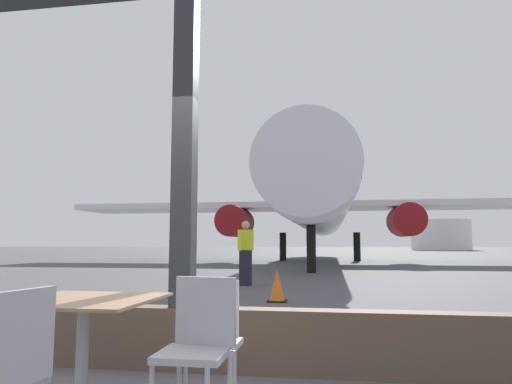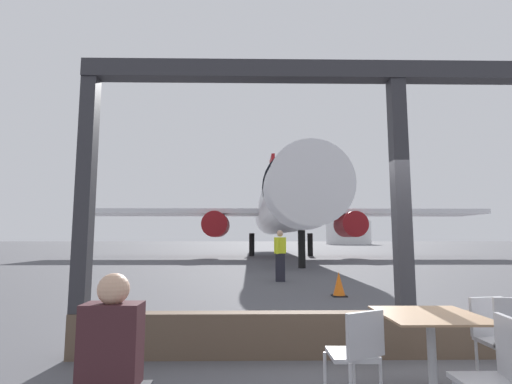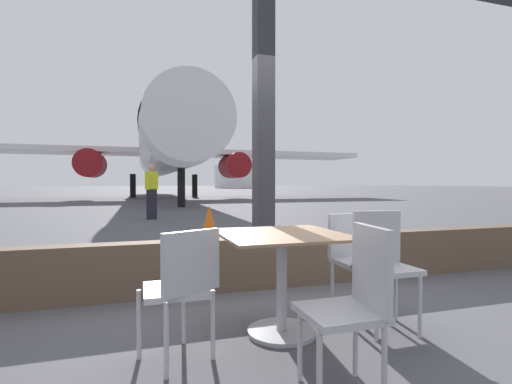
{
  "view_description": "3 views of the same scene",
  "coord_description": "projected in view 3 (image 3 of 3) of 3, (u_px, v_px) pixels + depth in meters",
  "views": [
    {
      "loc": [
        1.36,
        -4.16,
        1.13
      ],
      "look_at": [
        -1.96,
        16.34,
        3.43
      ],
      "focal_mm": 32.61,
      "sensor_mm": 36.0,
      "label": 1
    },
    {
      "loc": [
        -1.99,
        -4.97,
        1.49
      ],
      "look_at": [
        -1.71,
        12.11,
        3.53
      ],
      "focal_mm": 26.85,
      "sensor_mm": 36.0,
      "label": 2
    },
    {
      "loc": [
        -1.29,
        -3.86,
        1.14
      ],
      "look_at": [
        -0.52,
        -1.41,
        1.08
      ],
      "focal_mm": 26.16,
      "sensor_mm": 36.0,
      "label": 3
    }
  ],
  "objects": [
    {
      "name": "ground_plane",
      "position": [
        152.0,
        193.0,
        42.28
      ],
      "size": [
        220.0,
        220.0,
        0.0
      ],
      "primitive_type": "plane",
      "color": "#4C4C51"
    },
    {
      "name": "window_frame",
      "position": [
        263.0,
        157.0,
        4.07
      ],
      "size": [
        8.46,
        0.24,
        3.86
      ],
      "color": "brown",
      "rests_on": "ground"
    },
    {
      "name": "dining_table",
      "position": [
        282.0,
        270.0,
        2.82
      ],
      "size": [
        0.91,
        0.91,
        0.76
      ],
      "color": "#8C6B4C",
      "rests_on": "ground"
    },
    {
      "name": "cafe_chair_window_left",
      "position": [
        382.0,
        257.0,
        2.96
      ],
      "size": [
        0.44,
        0.44,
        0.92
      ],
      "color": "#B2B2B7",
      "rests_on": "ground"
    },
    {
      "name": "cafe_chair_window_right",
      "position": [
        182.0,
        282.0,
        2.35
      ],
      "size": [
        0.51,
        0.51,
        0.85
      ],
      "color": "#B2B2B7",
      "rests_on": "ground"
    },
    {
      "name": "cafe_chair_aisle_left",
      "position": [
        354.0,
        253.0,
        3.3
      ],
      "size": [
        0.45,
        0.45,
        0.87
      ],
      "color": "#B2B2B7",
      "rests_on": "ground"
    },
    {
      "name": "cafe_chair_aisle_right",
      "position": [
        354.0,
        295.0,
        2.01
      ],
      "size": [
        0.43,
        0.43,
        0.91
      ],
      "color": "#B2B2B7",
      "rests_on": "ground"
    },
    {
      "name": "airplane",
      "position": [
        166.0,
        149.0,
        28.28
      ],
      "size": [
        31.26,
        30.14,
        10.71
      ],
      "color": "silver",
      "rests_on": "ground"
    },
    {
      "name": "ground_crew_worker",
      "position": [
        152.0,
        191.0,
        11.72
      ],
      "size": [
        0.4,
        0.51,
        1.74
      ],
      "color": "black",
      "rests_on": "ground"
    },
    {
      "name": "traffic_cone",
      "position": [
        209.0,
        219.0,
        8.93
      ],
      "size": [
        0.36,
        0.36,
        0.62
      ],
      "color": "orange",
      "rests_on": "ground"
    },
    {
      "name": "fuel_storage_tank",
      "position": [
        236.0,
        177.0,
        87.7
      ],
      "size": [
        9.95,
        9.95,
        5.19
      ],
      "primitive_type": "cylinder",
      "color": "white",
      "rests_on": "ground"
    }
  ]
}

